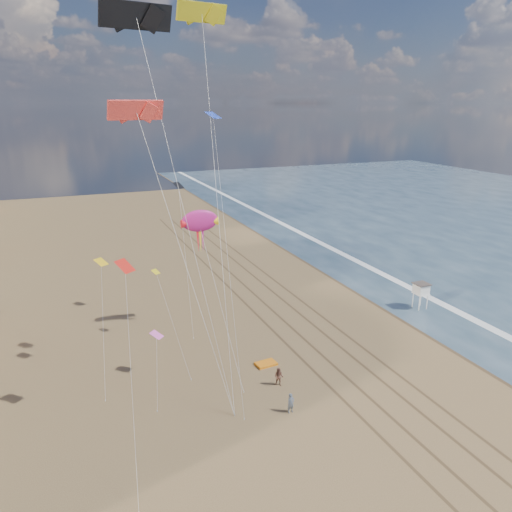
{
  "coord_description": "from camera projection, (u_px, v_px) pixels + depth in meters",
  "views": [
    {
      "loc": [
        -23.47,
        -22.99,
        25.74
      ],
      "look_at": [
        -3.37,
        26.0,
        9.5
      ],
      "focal_mm": 35.0,
      "sensor_mm": 36.0,
      "label": 1
    }
  ],
  "objects": [
    {
      "name": "kite_flyer_a",
      "position": [
        291.0,
        403.0,
        43.13
      ],
      "size": [
        0.73,
        0.54,
        1.83
      ],
      "primitive_type": "imported",
      "rotation": [
        0.0,
        0.0,
        0.16
      ],
      "color": "slate",
      "rests_on": "ground"
    },
    {
      "name": "ground",
      "position": [
        434.0,
        472.0,
        36.4
      ],
      "size": [
        260.0,
        260.0,
        0.0
      ],
      "primitive_type": "plane",
      "color": "brown",
      "rests_on": "ground"
    },
    {
      "name": "kite_flyer_b",
      "position": [
        279.0,
        377.0,
        47.23
      ],
      "size": [
        1.15,
        1.13,
        1.87
      ],
      "primitive_type": "imported",
      "rotation": [
        0.0,
        0.0,
        -0.71
      ],
      "color": "brown",
      "rests_on": "ground"
    },
    {
      "name": "lifeguard_stand",
      "position": [
        421.0,
        289.0,
        64.75
      ],
      "size": [
        1.9,
        1.9,
        3.42
      ],
      "color": "white",
      "rests_on": "ground"
    },
    {
      "name": "small_kites",
      "position": [
        156.0,
        233.0,
        47.8
      ],
      "size": [
        11.97,
        21.49,
        21.09
      ],
      "color": "red",
      "rests_on": "ground"
    },
    {
      "name": "foam",
      "position": [
        376.0,
        270.0,
        80.2
      ],
      "size": [
        260.0,
        260.0,
        0.0
      ],
      "primitive_type": "plane",
      "color": "white",
      "rests_on": "ground"
    },
    {
      "name": "wet_sand",
      "position": [
        353.0,
        274.0,
        78.68
      ],
      "size": [
        260.0,
        260.0,
        0.0
      ],
      "primitive_type": "plane",
      "color": "#42301E",
      "rests_on": "ground"
    },
    {
      "name": "show_kite",
      "position": [
        200.0,
        221.0,
        56.44
      ],
      "size": [
        4.36,
        8.21,
        19.58
      ],
      "color": "#B01B75",
      "rests_on": "ground"
    },
    {
      "name": "parafoils",
      "position": [
        157.0,
        32.0,
        43.24
      ],
      "size": [
        13.18,
        11.78,
        10.32
      ],
      "color": "black",
      "rests_on": "ground"
    },
    {
      "name": "grounded_kite",
      "position": [
        266.0,
        364.0,
        51.23
      ],
      "size": [
        2.24,
        1.56,
        0.24
      ],
      "primitive_type": "cube",
      "rotation": [
        0.0,
        0.0,
        0.11
      ],
      "color": "orange",
      "rests_on": "ground"
    },
    {
      "name": "tracks",
      "position": [
        287.0,
        313.0,
        63.86
      ],
      "size": [
        7.68,
        120.0,
        0.01
      ],
      "color": "brown",
      "rests_on": "ground"
    }
  ]
}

